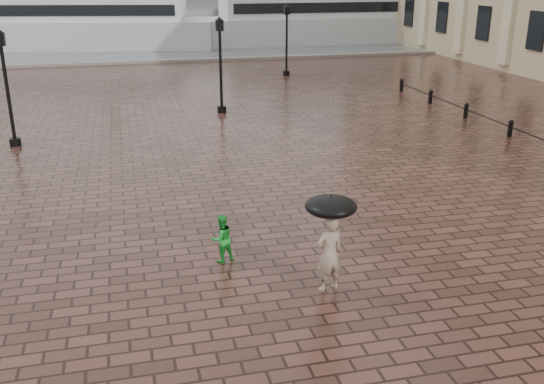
{
  "coord_description": "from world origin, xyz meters",
  "views": [
    {
      "loc": [
        -1.64,
        -15.13,
        6.59
      ],
      "look_at": [
        1.75,
        -1.4,
        1.4
      ],
      "focal_mm": 40.0,
      "sensor_mm": 36.0,
      "label": 1
    }
  ],
  "objects_px": {
    "adult_pedestrian": "(329,254)",
    "ferry_near": "(72,20)",
    "child_pedestrian": "(222,238)",
    "ferry_far": "(326,16)",
    "street_lamps": "(123,58)"
  },
  "relations": [
    {
      "from": "ferry_near",
      "to": "adult_pedestrian",
      "type": "bearing_deg",
      "value": -69.06
    },
    {
      "from": "child_pedestrian",
      "to": "ferry_far",
      "type": "distance_m",
      "value": 47.6
    },
    {
      "from": "child_pedestrian",
      "to": "ferry_near",
      "type": "height_order",
      "value": "ferry_near"
    },
    {
      "from": "adult_pedestrian",
      "to": "ferry_far",
      "type": "relative_size",
      "value": 0.07
    },
    {
      "from": "adult_pedestrian",
      "to": "ferry_near",
      "type": "xyz_separation_m",
      "value": [
        -7.94,
        47.31,
        1.59
      ]
    },
    {
      "from": "child_pedestrian",
      "to": "ferry_near",
      "type": "xyz_separation_m",
      "value": [
        -5.91,
        45.38,
        1.86
      ]
    },
    {
      "from": "child_pedestrian",
      "to": "street_lamps",
      "type": "bearing_deg",
      "value": -104.89
    },
    {
      "from": "street_lamps",
      "to": "adult_pedestrian",
      "type": "bearing_deg",
      "value": -79.8
    },
    {
      "from": "street_lamps",
      "to": "child_pedestrian",
      "type": "xyz_separation_m",
      "value": [
        1.85,
        -19.59,
        -1.73
      ]
    },
    {
      "from": "ferry_near",
      "to": "child_pedestrian",
      "type": "bearing_deg",
      "value": -71.16
    },
    {
      "from": "adult_pedestrian",
      "to": "child_pedestrian",
      "type": "xyz_separation_m",
      "value": [
        -2.03,
        1.93,
        -0.28
      ]
    },
    {
      "from": "adult_pedestrian",
      "to": "ferry_far",
      "type": "height_order",
      "value": "ferry_far"
    },
    {
      "from": "street_lamps",
      "to": "ferry_near",
      "type": "xyz_separation_m",
      "value": [
        -4.06,
        25.79,
        0.13
      ]
    },
    {
      "from": "ferry_near",
      "to": "ferry_far",
      "type": "bearing_deg",
      "value": 8.65
    },
    {
      "from": "adult_pedestrian",
      "to": "ferry_near",
      "type": "height_order",
      "value": "ferry_near"
    }
  ]
}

